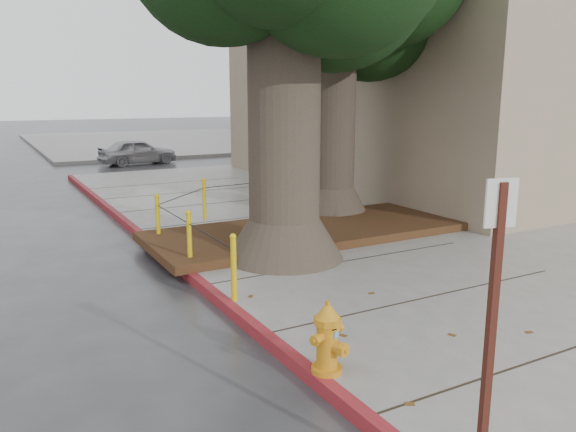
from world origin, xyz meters
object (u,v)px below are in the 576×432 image
(fire_hydrant, at_px, (328,338))
(car_silver, at_px, (138,152))
(signpost, at_px, (491,326))
(car_red, at_px, (346,139))

(fire_hydrant, relative_size, car_silver, 0.23)
(fire_hydrant, relative_size, signpost, 0.34)
(fire_hydrant, distance_m, car_silver, 20.13)
(fire_hydrant, height_order, signpost, signpost)
(fire_hydrant, bearing_deg, signpost, -113.30)
(car_silver, distance_m, car_red, 11.34)
(car_silver, bearing_deg, signpost, 165.87)
(fire_hydrant, xyz_separation_m, car_red, (14.47, 20.52, 0.11))
(signpost, relative_size, car_red, 0.58)
(fire_hydrant, bearing_deg, car_red, 32.98)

